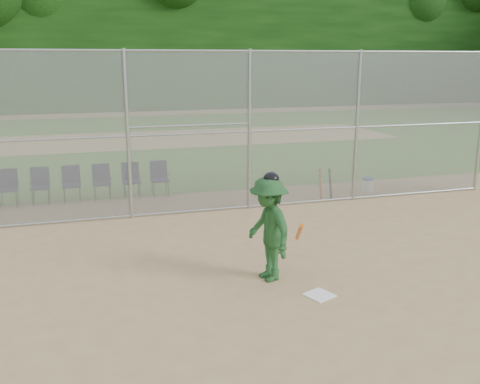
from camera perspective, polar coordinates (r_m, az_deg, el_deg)
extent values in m
plane|color=tan|center=(9.11, 4.60, -10.41)|extent=(100.00, 100.00, 0.00)
plane|color=#35681F|center=(26.17, -9.84, 5.54)|extent=(100.00, 100.00, 0.00)
plane|color=tan|center=(26.17, -9.84, 5.55)|extent=(24.00, 24.00, 0.00)
cube|color=gray|center=(13.19, -3.14, 6.32)|extent=(16.00, 0.02, 4.00)
cylinder|color=#9EA3A8|center=(13.08, -3.26, 14.82)|extent=(16.00, 0.05, 0.05)
cube|color=black|center=(42.86, -13.09, 15.98)|extent=(80.00, 5.00, 11.00)
cube|color=white|center=(8.99, 8.46, -10.82)|extent=(0.53, 0.53, 0.02)
imported|color=#1D4A22|center=(9.22, 3.06, -3.97)|extent=(0.88, 1.28, 1.83)
ellipsoid|color=black|center=(8.99, 3.13, 1.41)|extent=(0.27, 0.30, 0.23)
cylinder|color=orange|center=(9.00, 6.32, -4.27)|extent=(0.29, 0.74, 0.51)
cylinder|color=white|center=(15.98, 13.44, 0.67)|extent=(0.31, 0.31, 0.36)
cylinder|color=#273CA9|center=(15.93, 13.48, 1.39)|extent=(0.32, 0.32, 0.05)
cylinder|color=#D84C14|center=(14.81, 8.57, 0.81)|extent=(0.06, 0.25, 0.84)
cylinder|color=black|center=(14.94, 9.61, 0.88)|extent=(0.06, 0.28, 0.84)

